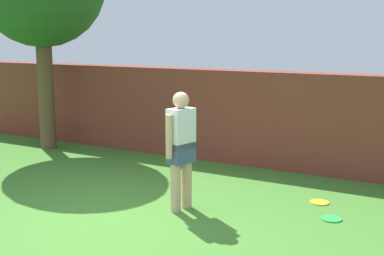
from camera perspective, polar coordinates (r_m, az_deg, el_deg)
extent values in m
plane|color=#3D7528|center=(6.63, -8.90, -10.60)|extent=(40.00, 40.00, 0.00)
cube|color=brown|center=(10.24, -2.65, 1.95)|extent=(10.93, 0.50, 1.72)
cylinder|color=brown|center=(11.02, -16.05, 4.70)|extent=(0.32, 0.32, 2.70)
cylinder|color=tan|center=(6.88, -1.86, -5.95)|extent=(0.14, 0.14, 0.85)
cylinder|color=tan|center=(7.03, -0.59, -5.58)|extent=(0.14, 0.14, 0.85)
cube|color=#3F4C72|center=(6.86, -1.23, -2.75)|extent=(0.30, 0.40, 0.28)
cube|color=silver|center=(6.80, -1.24, -0.08)|extent=(0.30, 0.40, 0.55)
sphere|color=tan|center=(6.74, -1.25, 3.14)|extent=(0.22, 0.22, 0.22)
cylinder|color=tan|center=(6.65, -2.58, -0.98)|extent=(0.09, 0.09, 0.58)
cylinder|color=tan|center=(6.97, 0.05, -0.45)|extent=(0.09, 0.09, 0.58)
cylinder|color=yellow|center=(7.56, 14.07, -8.06)|extent=(0.27, 0.27, 0.02)
cylinder|color=green|center=(6.95, 15.31, -9.76)|extent=(0.27, 0.27, 0.02)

